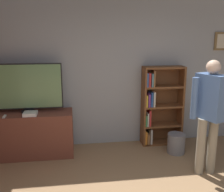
{
  "coord_description": "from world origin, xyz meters",
  "views": [
    {
      "loc": [
        -0.77,
        -1.96,
        2.04
      ],
      "look_at": [
        -0.22,
        1.84,
        1.14
      ],
      "focal_mm": 42.0,
      "sensor_mm": 36.0,
      "label": 1
    }
  ],
  "objects_px": {
    "person": "(210,109)",
    "television": "(26,87)",
    "game_console": "(30,114)",
    "waste_bin": "(176,143)",
    "bookshelf": "(158,106)"
  },
  "relations": [
    {
      "from": "waste_bin",
      "to": "game_console",
      "type": "bearing_deg",
      "value": 176.8
    },
    {
      "from": "game_console",
      "to": "bookshelf",
      "type": "bearing_deg",
      "value": 8.21
    },
    {
      "from": "game_console",
      "to": "waste_bin",
      "type": "xyz_separation_m",
      "value": [
        2.47,
        -0.14,
        -0.61
      ]
    },
    {
      "from": "person",
      "to": "waste_bin",
      "type": "bearing_deg",
      "value": 172.22
    },
    {
      "from": "game_console",
      "to": "person",
      "type": "bearing_deg",
      "value": -17.96
    },
    {
      "from": "person",
      "to": "television",
      "type": "bearing_deg",
      "value": -132.45
    },
    {
      "from": "game_console",
      "to": "person",
      "type": "height_order",
      "value": "person"
    },
    {
      "from": "game_console",
      "to": "person",
      "type": "relative_size",
      "value": 0.13
    },
    {
      "from": "television",
      "to": "person",
      "type": "distance_m",
      "value": 2.91
    },
    {
      "from": "television",
      "to": "waste_bin",
      "type": "relative_size",
      "value": 3.4
    },
    {
      "from": "television",
      "to": "bookshelf",
      "type": "distance_m",
      "value": 2.39
    },
    {
      "from": "television",
      "to": "person",
      "type": "height_order",
      "value": "person"
    },
    {
      "from": "person",
      "to": "waste_bin",
      "type": "xyz_separation_m",
      "value": [
        -0.17,
        0.72,
        -0.83
      ]
    },
    {
      "from": "bookshelf",
      "to": "waste_bin",
      "type": "bearing_deg",
      "value": -67.26
    },
    {
      "from": "television",
      "to": "person",
      "type": "bearing_deg",
      "value": -21.2
    }
  ]
}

